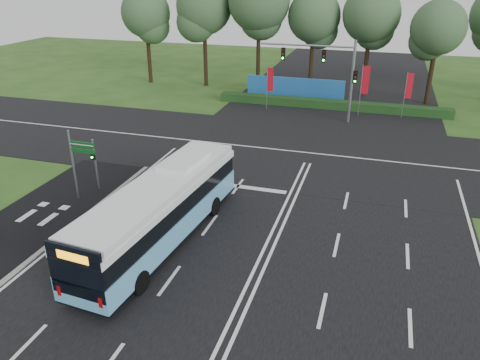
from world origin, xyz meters
name	(u,v)px	position (x,y,z in m)	size (l,w,h in m)	color
ground	(271,235)	(0.00, 0.00, 0.00)	(120.00, 120.00, 0.00)	#294C19
road_main	(271,235)	(0.00, 0.00, 0.02)	(20.00, 120.00, 0.04)	black
road_cross	(309,153)	(0.00, 12.00, 0.03)	(120.00, 14.00, 0.05)	black
bike_path	(25,227)	(-12.50, -3.00, 0.03)	(5.00, 18.00, 0.06)	black
kerb_strip	(64,233)	(-10.10, -3.00, 0.06)	(0.25, 18.00, 0.12)	gray
city_bus	(161,210)	(-4.95, -2.15, 1.76)	(3.55, 12.32, 3.49)	#5BA7D4
pedestrian_signal	(95,163)	(-11.32, 2.12, 1.77)	(0.30, 0.41, 3.24)	gray
street_sign	(77,158)	(-11.41, 0.69, 2.64)	(1.64, 0.13, 4.21)	gray
banner_flag_left	(270,82)	(-5.58, 22.35, 2.67)	(0.60, 0.10, 4.06)	gray
banner_flag_mid	(364,83)	(2.94, 22.71, 3.04)	(0.68, 0.16, 4.66)	gray
banner_flag_right	(408,88)	(6.71, 23.19, 2.73)	(0.60, 0.19, 4.16)	gray
traffic_light_gantry	(331,68)	(0.21, 20.50, 4.66)	(8.41, 0.28, 7.00)	gray
hedge	(331,105)	(0.00, 24.50, 0.40)	(22.00, 1.20, 0.80)	#163B15
blue_hoarding	(295,89)	(-4.00, 27.00, 1.10)	(10.00, 0.30, 2.20)	#1E5DA5
eucalyptus_row	(376,12)	(3.08, 30.69, 8.38)	(54.15, 8.70, 12.49)	black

